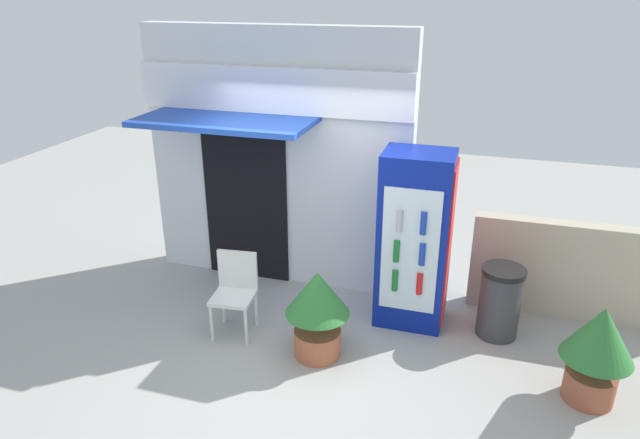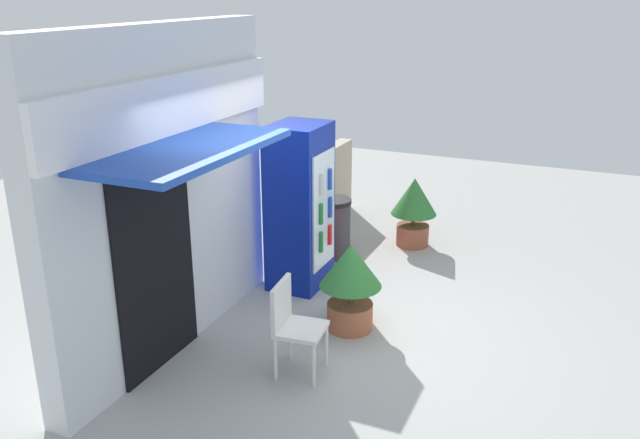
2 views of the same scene
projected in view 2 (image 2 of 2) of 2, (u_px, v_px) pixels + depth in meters
name	position (u px, v px, depth m)	size (l,w,h in m)	color
ground	(340.00, 341.00, 6.68)	(16.00, 16.00, 0.00)	#A3A39E
storefront_building	(165.00, 191.00, 6.13)	(3.25, 1.17, 3.10)	silver
drink_cooler	(300.00, 207.00, 7.68)	(0.75, 0.65, 1.95)	navy
plastic_chair	(292.00, 321.00, 6.01)	(0.47, 0.46, 0.89)	silver
potted_plant_near_shop	(350.00, 279.00, 6.77)	(0.65, 0.65, 0.94)	#AD5B3D
potted_plant_curbside	(414.00, 205.00, 9.00)	(0.62, 0.62, 0.96)	#995138
trash_bin	(334.00, 228.00, 8.67)	(0.45, 0.45, 0.79)	#38383D
stone_boundary_wall	(316.00, 193.00, 9.57)	(2.37, 0.20, 1.13)	#B7AD93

